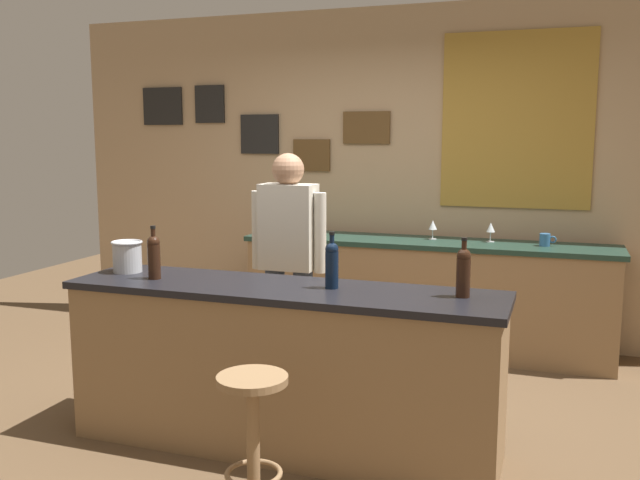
{
  "coord_description": "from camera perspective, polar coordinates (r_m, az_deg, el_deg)",
  "views": [
    {
      "loc": [
        1.42,
        -3.8,
        1.73
      ],
      "look_at": [
        -0.08,
        0.45,
        1.05
      ],
      "focal_mm": 38.89,
      "sensor_mm": 36.0,
      "label": 1
    }
  ],
  "objects": [
    {
      "name": "bar_stool",
      "position": [
        3.21,
        -5.55,
        -14.75
      ],
      "size": [
        0.32,
        0.32,
        0.68
      ],
      "color": "olive",
      "rests_on": "ground_plane"
    },
    {
      "name": "coffee_mug",
      "position": [
        5.53,
        18.05,
        0.02
      ],
      "size": [
        0.12,
        0.08,
        0.09
      ],
      "color": "#336699",
      "rests_on": "side_counter"
    },
    {
      "name": "bartender",
      "position": [
        4.57,
        -2.6,
        -1.44
      ],
      "size": [
        0.52,
        0.21,
        1.62
      ],
      "color": "#384766",
      "rests_on": "ground_plane"
    },
    {
      "name": "ground_plane",
      "position": [
        4.41,
        -0.98,
        -14.51
      ],
      "size": [
        10.0,
        10.0,
        0.0
      ],
      "primitive_type": "plane",
      "color": "brown"
    },
    {
      "name": "back_wall",
      "position": [
        6.01,
        5.91,
        5.57
      ],
      "size": [
        6.0,
        0.09,
        2.8
      ],
      "color": "tan",
      "rests_on": "ground_plane"
    },
    {
      "name": "wine_glass_a",
      "position": [
        5.88,
        -0.67,
        1.54
      ],
      "size": [
        0.07,
        0.07,
        0.16
      ],
      "color": "silver",
      "rests_on": "side_counter"
    },
    {
      "name": "ice_bucket",
      "position": [
        4.3,
        -15.58,
        -1.26
      ],
      "size": [
        0.19,
        0.19,
        0.19
      ],
      "color": "#B7BABF",
      "rests_on": "bar_counter"
    },
    {
      "name": "wine_glass_b",
      "position": [
        5.67,
        9.26,
        1.16
      ],
      "size": [
        0.07,
        0.07,
        0.16
      ],
      "color": "silver",
      "rests_on": "side_counter"
    },
    {
      "name": "wine_bottle_a",
      "position": [
        4.05,
        -13.51,
        -1.24
      ],
      "size": [
        0.07,
        0.07,
        0.31
      ],
      "color": "black",
      "rests_on": "bar_counter"
    },
    {
      "name": "wine_bottle_c",
      "position": [
        3.57,
        11.72,
        -2.49
      ],
      "size": [
        0.07,
        0.07,
        0.31
      ],
      "color": "black",
      "rests_on": "bar_counter"
    },
    {
      "name": "wine_bottle_b",
      "position": [
        3.7,
        0.98,
        -1.93
      ],
      "size": [
        0.07,
        0.07,
        0.31
      ],
      "color": "black",
      "rests_on": "bar_counter"
    },
    {
      "name": "wine_glass_c",
      "position": [
        5.61,
        13.87,
        0.95
      ],
      "size": [
        0.07,
        0.07,
        0.16
      ],
      "color": "silver",
      "rests_on": "side_counter"
    },
    {
      "name": "bar_counter",
      "position": [
        3.9,
        -3.07,
        -10.43
      ],
      "size": [
        2.42,
        0.6,
        0.92
      ],
      "color": "olive",
      "rests_on": "ground_plane"
    },
    {
      "name": "side_counter",
      "position": [
        5.69,
        8.64,
        -4.5
      ],
      "size": [
        2.96,
        0.56,
        0.9
      ],
      "color": "olive",
      "rests_on": "ground_plane"
    }
  ]
}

